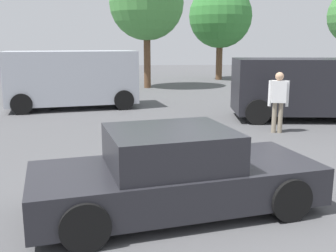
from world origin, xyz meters
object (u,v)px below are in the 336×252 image
object	(u,v)px
dog	(238,151)
suv_dark	(306,86)
sedan_foreground	(175,174)
van_white	(72,78)
pedestrian	(278,97)

from	to	relation	value
dog	suv_dark	xyz separation A→B (m)	(3.36, 4.64, 0.87)
dog	suv_dark	world-z (taller)	suv_dark
sedan_foreground	van_white	world-z (taller)	van_white
pedestrian	dog	bearing A→B (deg)	158.26
sedan_foreground	dog	bearing A→B (deg)	44.14
van_white	pedestrian	distance (m)	8.13
van_white	suv_dark	xyz separation A→B (m)	(8.17, -2.82, -0.09)
sedan_foreground	pedestrian	world-z (taller)	pedestrian
pedestrian	suv_dark	bearing A→B (deg)	-27.49
pedestrian	van_white	bearing A→B (deg)	65.64
dog	van_white	bearing A→B (deg)	-24.69
van_white	suv_dark	bearing A→B (deg)	148.23
suv_dark	pedestrian	xyz separation A→B (m)	(-1.60, -1.96, -0.07)
dog	van_white	size ratio (longest dim) A/B	0.11
sedan_foreground	van_white	bearing A→B (deg)	94.62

